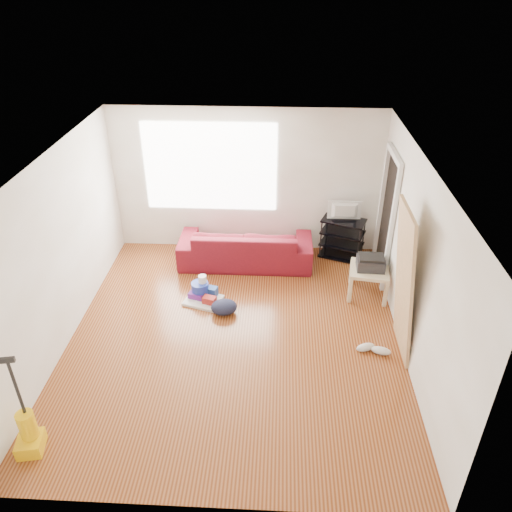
{
  "coord_description": "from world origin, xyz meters",
  "views": [
    {
      "loc": [
        0.56,
        -5.3,
        4.51
      ],
      "look_at": [
        0.26,
        0.6,
        0.94
      ],
      "focal_mm": 35.0,
      "sensor_mm": 36.0,
      "label": 1
    }
  ],
  "objects_px": {
    "tv_stand": "(342,238)",
    "cleaning_tray": "(204,298)",
    "side_table": "(369,273)",
    "backpack": "(224,313)",
    "bucket": "(201,297)",
    "vacuum": "(29,433)",
    "sofa": "(246,262)"
  },
  "relations": [
    {
      "from": "sofa",
      "to": "backpack",
      "type": "bearing_deg",
      "value": 81.22
    },
    {
      "from": "cleaning_tray",
      "to": "backpack",
      "type": "relative_size",
      "value": 1.62
    },
    {
      "from": "tv_stand",
      "to": "cleaning_tray",
      "type": "distance_m",
      "value": 2.63
    },
    {
      "from": "sofa",
      "to": "cleaning_tray",
      "type": "bearing_deg",
      "value": 64.46
    },
    {
      "from": "sofa",
      "to": "bucket",
      "type": "height_order",
      "value": "sofa"
    },
    {
      "from": "sofa",
      "to": "vacuum",
      "type": "height_order",
      "value": "vacuum"
    },
    {
      "from": "side_table",
      "to": "cleaning_tray",
      "type": "bearing_deg",
      "value": -172.84
    },
    {
      "from": "side_table",
      "to": "sofa",
      "type": "bearing_deg",
      "value": 156.49
    },
    {
      "from": "backpack",
      "to": "tv_stand",
      "type": "bearing_deg",
      "value": 31.57
    },
    {
      "from": "sofa",
      "to": "backpack",
      "type": "height_order",
      "value": "sofa"
    },
    {
      "from": "side_table",
      "to": "backpack",
      "type": "relative_size",
      "value": 1.69
    },
    {
      "from": "tv_stand",
      "to": "backpack",
      "type": "distance_m",
      "value": 2.55
    },
    {
      "from": "tv_stand",
      "to": "bucket",
      "type": "relative_size",
      "value": 3.08
    },
    {
      "from": "bucket",
      "to": "backpack",
      "type": "distance_m",
      "value": 0.55
    },
    {
      "from": "cleaning_tray",
      "to": "vacuum",
      "type": "height_order",
      "value": "vacuum"
    },
    {
      "from": "backpack",
      "to": "vacuum",
      "type": "height_order",
      "value": "vacuum"
    },
    {
      "from": "vacuum",
      "to": "tv_stand",
      "type": "bearing_deg",
      "value": 37.66
    },
    {
      "from": "side_table",
      "to": "bucket",
      "type": "bearing_deg",
      "value": -175.14
    },
    {
      "from": "cleaning_tray",
      "to": "vacuum",
      "type": "distance_m",
      "value": 3.09
    },
    {
      "from": "sofa",
      "to": "side_table",
      "type": "xyz_separation_m",
      "value": [
        1.94,
        -0.84,
        0.39
      ]
    },
    {
      "from": "side_table",
      "to": "bucket",
      "type": "xyz_separation_m",
      "value": [
        -2.56,
        -0.22,
        -0.39
      ]
    },
    {
      "from": "vacuum",
      "to": "cleaning_tray",
      "type": "bearing_deg",
      "value": 50.75
    },
    {
      "from": "sofa",
      "to": "tv_stand",
      "type": "height_order",
      "value": "tv_stand"
    },
    {
      "from": "sofa",
      "to": "tv_stand",
      "type": "xyz_separation_m",
      "value": [
        1.64,
        0.27,
        0.37
      ]
    },
    {
      "from": "cleaning_tray",
      "to": "side_table",
      "type": "bearing_deg",
      "value": 7.16
    },
    {
      "from": "side_table",
      "to": "cleaning_tray",
      "type": "distance_m",
      "value": 2.53
    },
    {
      "from": "tv_stand",
      "to": "cleaning_tray",
      "type": "bearing_deg",
      "value": -126.36
    },
    {
      "from": "tv_stand",
      "to": "cleaning_tray",
      "type": "xyz_separation_m",
      "value": [
        -2.19,
        -1.42,
        -0.31
      ]
    },
    {
      "from": "sofa",
      "to": "tv_stand",
      "type": "relative_size",
      "value": 2.75
    },
    {
      "from": "cleaning_tray",
      "to": "bucket",
      "type": "bearing_deg",
      "value": 127.64
    },
    {
      "from": "side_table",
      "to": "backpack",
      "type": "distance_m",
      "value": 2.27
    },
    {
      "from": "side_table",
      "to": "vacuum",
      "type": "bearing_deg",
      "value": -142.55
    }
  ]
}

